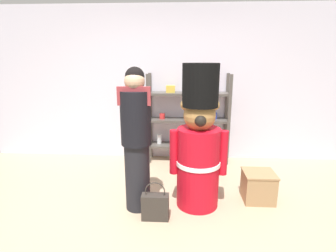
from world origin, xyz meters
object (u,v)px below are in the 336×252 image
at_px(shopping_bag, 155,206).
at_px(display_crate, 258,186).
at_px(merchandise_shelf, 189,118).
at_px(person_shopper, 136,138).
at_px(teddy_bear_guard, 199,145).

xyz_separation_m(shopping_bag, display_crate, (1.25, 0.48, 0.03)).
bearing_deg(merchandise_shelf, shopping_bag, -102.51).
bearing_deg(shopping_bag, person_shopper, 134.71).
relative_size(teddy_bear_guard, display_crate, 4.43).
height_order(merchandise_shelf, person_shopper, person_shopper).
bearing_deg(display_crate, shopping_bag, -159.08).
distance_m(merchandise_shelf, display_crate, 1.66).
bearing_deg(teddy_bear_guard, person_shopper, -171.58).
bearing_deg(person_shopper, shopping_bag, -45.29).
height_order(merchandise_shelf, display_crate, merchandise_shelf).
distance_m(teddy_bear_guard, person_shopper, 0.72).
xyz_separation_m(person_shopper, shopping_bag, (0.23, -0.23, -0.71)).
height_order(teddy_bear_guard, person_shopper, teddy_bear_guard).
distance_m(merchandise_shelf, shopping_bag, 1.92).
relative_size(merchandise_shelf, display_crate, 3.94).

